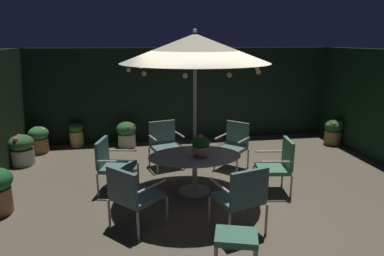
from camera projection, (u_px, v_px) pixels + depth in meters
The scene contains 17 objects.
ground_plane at pixel (211, 191), 6.15m from camera, with size 8.59×7.36×0.02m, color brown.
hedge_backdrop_rear at pixel (183, 94), 9.21m from camera, with size 8.59×0.30×2.47m, color black.
patio_dining_table at pixel (195, 162), 5.97m from camera, with size 1.64×1.19×0.70m.
patio_umbrella at pixel (195, 49), 5.48m from camera, with size 2.47×2.47×2.84m.
centerpiece_planter at pixel (201, 144), 5.80m from camera, with size 0.32×0.32×0.40m.
patio_chair_north at pixel (279, 163), 6.00m from camera, with size 0.65×0.66×0.98m.
patio_chair_northeast at pixel (234, 143), 7.16m from camera, with size 0.78×0.78×0.98m.
patio_chair_east at pixel (165, 141), 7.28m from camera, with size 0.77×0.71×0.97m.
patio_chair_southeast at pixel (112, 162), 6.08m from camera, with size 0.74×0.76×0.95m.
patio_chair_south at pixel (132, 193), 4.83m from camera, with size 0.88×0.88×0.95m.
patio_chair_southwest at pixel (242, 195), 4.66m from camera, with size 0.78×0.73×1.01m.
ottoman_footrest at pixel (236, 238), 4.02m from camera, with size 0.59×0.51×0.43m.
potted_plant_right_far at pixel (333, 132), 8.84m from camera, with size 0.45×0.45×0.65m.
potted_plant_left_near at pixel (39, 139), 8.20m from camera, with size 0.47×0.47×0.64m.
potted_plant_back_center at pixel (127, 134), 8.62m from camera, with size 0.50×0.50×0.65m.
potted_plant_right_near at pixel (76, 134), 8.68m from camera, with size 0.36×0.36×0.62m.
potted_plant_front_corner at pixel (22, 149), 7.38m from camera, with size 0.52×0.52×0.68m.
Camera 1 is at (-1.26, -5.53, 2.66)m, focal length 31.59 mm.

